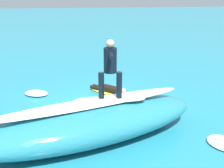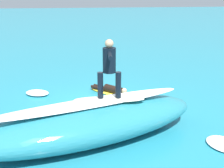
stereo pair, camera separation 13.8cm
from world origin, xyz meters
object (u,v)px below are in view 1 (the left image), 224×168
Objects in this scene: surfer_riding at (110,65)px; surfboard_riding at (110,99)px; surfboard_paddling at (113,94)px; surfer_paddling at (111,89)px.

surfboard_riding is at bearing 0.00° from surfer_riding.
surfboard_paddling is at bearing -95.11° from surfboard_riding.
surfer_riding reaches higher than surfboard_paddling.
surfboard_riding is 1.01m from surfer_riding.
surfboard_paddling is 1.73× the size of surfer_paddling.
surfboard_riding is 1.45× the size of surfer_paddling.
surfboard_paddling is (-0.58, -3.37, -1.11)m from surfboard_riding.
surfboard_riding is 3.62m from surfer_paddling.
surfboard_riding is at bearing -53.23° from surfer_paddling.
surfboard_paddling is at bearing -0.00° from surfer_paddling.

